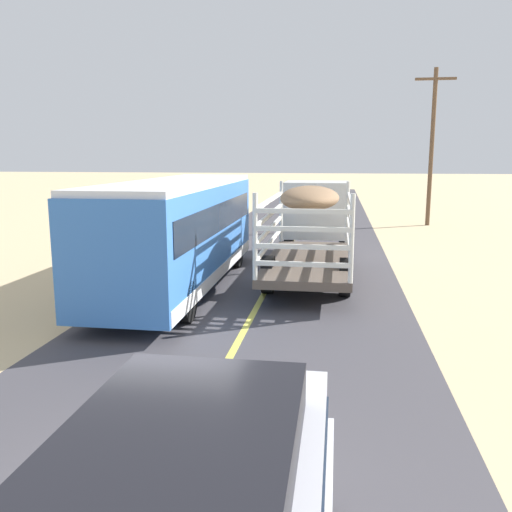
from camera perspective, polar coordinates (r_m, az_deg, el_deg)
The scene contains 3 objects.
livestock_truck at distance 19.59m, azimuth 6.19°, elevation 4.27°, with size 2.53×9.70×3.02m.
bus at distance 16.00m, azimuth -8.15°, elevation 2.66°, with size 2.54×10.00×3.21m.
power_pole_mid at distance 32.22m, azimuth 18.21°, elevation 11.35°, with size 2.20×0.24×8.69m.
Camera 1 is at (2.01, -5.00, 3.93)m, focal length 37.61 mm.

